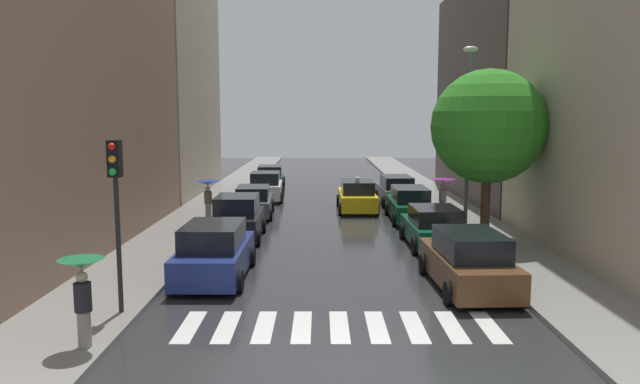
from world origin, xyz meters
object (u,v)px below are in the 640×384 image
(parked_car_left_nearest, at_px, (213,253))
(pedestrian_by_kerb, at_px, (441,188))
(parked_car_right_fourth, at_px, (394,191))
(pedestrian_foreground, at_px, (206,190))
(parked_car_left_third, at_px, (252,202))
(street_tree_right, at_px, (486,127))
(parked_car_left_fourth, at_px, (264,187))
(parked_car_right_second, at_px, (432,228))
(parked_car_right_third, at_px, (408,205))
(pedestrian_near_tree, at_px, (80,285))
(traffic_light_left_corner, at_px, (114,188))
(taxi_midroad, at_px, (355,196))
(parked_car_left_fifth, at_px, (268,177))
(parked_car_right_nearest, at_px, (466,261))
(lamp_post_right, at_px, (466,129))
(parked_car_left_second, at_px, (236,219))

(parked_car_left_nearest, height_order, pedestrian_by_kerb, pedestrian_by_kerb)
(parked_car_right_fourth, distance_m, pedestrian_by_kerb, 5.61)
(parked_car_right_fourth, bearing_deg, pedestrian_foreground, 120.49)
(parked_car_left_third, xyz_separation_m, parked_car_right_fourth, (7.73, 4.24, 0.04))
(parked_car_left_nearest, distance_m, street_tree_right, 11.70)
(parked_car_left_fourth, distance_m, pedestrian_by_kerb, 11.47)
(parked_car_right_second, bearing_deg, parked_car_left_nearest, 119.52)
(parked_car_right_third, xyz_separation_m, pedestrian_near_tree, (-9.32, -16.16, 0.75))
(traffic_light_left_corner, bearing_deg, taxi_midroad, 67.68)
(street_tree_right, bearing_deg, traffic_light_left_corner, -142.74)
(parked_car_left_nearest, bearing_deg, pedestrian_foreground, 12.08)
(taxi_midroad, distance_m, pedestrian_near_tree, 20.46)
(parked_car_left_nearest, bearing_deg, street_tree_right, -61.99)
(parked_car_left_third, height_order, parked_car_right_second, parked_car_right_second)
(parked_car_left_third, xyz_separation_m, pedestrian_by_kerb, (9.31, -1.08, 0.86))
(parked_car_left_fifth, relative_size, parked_car_right_nearest, 0.92)
(pedestrian_near_tree, xyz_separation_m, traffic_light_left_corner, (0.01, 2.24, 1.77))
(lamp_post_right, bearing_deg, pedestrian_near_tree, -132.43)
(parked_car_left_third, height_order, street_tree_right, street_tree_right)
(parked_car_right_second, height_order, street_tree_right, street_tree_right)
(parked_car_right_nearest, bearing_deg, street_tree_right, -21.99)
(parked_car_left_second, xyz_separation_m, pedestrian_near_tree, (-1.63, -11.77, 0.68))
(parked_car_left_second, relative_size, pedestrian_foreground, 2.20)
(parked_car_left_second, distance_m, pedestrian_foreground, 4.24)
(parked_car_left_third, bearing_deg, street_tree_right, -125.31)
(parked_car_left_second, bearing_deg, street_tree_right, -95.21)
(parked_car_right_fourth, height_order, taxi_midroad, taxi_midroad)
(parked_car_left_nearest, height_order, pedestrian_foreground, pedestrian_foreground)
(parked_car_left_nearest, height_order, parked_car_right_second, parked_car_left_nearest)
(parked_car_right_nearest, bearing_deg, parked_car_right_third, -2.39)
(parked_car_right_third, bearing_deg, parked_car_left_third, 81.05)
(parked_car_left_fourth, height_order, parked_car_left_fifth, parked_car_left_fourth)
(pedestrian_near_tree, bearing_deg, parked_car_left_nearest, -130.50)
(parked_car_left_nearest, xyz_separation_m, parked_car_left_third, (-0.08, 11.51, -0.10))
(parked_car_right_second, bearing_deg, pedestrian_foreground, 61.21)
(pedestrian_by_kerb, bearing_deg, parked_car_left_fourth, -163.48)
(parked_car_left_third, xyz_separation_m, traffic_light_left_corner, (-1.63, -15.13, 2.56))
(parked_car_right_nearest, height_order, traffic_light_left_corner, traffic_light_left_corner)
(parked_car_left_nearest, xyz_separation_m, street_tree_right, (9.80, 5.14, 3.79))
(taxi_midroad, bearing_deg, street_tree_right, -151.43)
(parked_car_left_fourth, relative_size, parked_car_right_second, 0.96)
(lamp_post_right, bearing_deg, traffic_light_left_corner, -138.29)
(parked_car_left_nearest, distance_m, pedestrian_by_kerb, 13.95)
(taxi_midroad, xyz_separation_m, lamp_post_right, (4.03, -7.17, 3.75))
(parked_car_left_fourth, relative_size, pedestrian_by_kerb, 2.20)
(lamp_post_right, bearing_deg, taxi_midroad, 119.36)
(parked_car_left_fourth, relative_size, taxi_midroad, 0.88)
(parked_car_right_third, relative_size, pedestrian_near_tree, 2.47)
(parked_car_left_nearest, bearing_deg, parked_car_left_third, 0.76)
(pedestrian_near_tree, bearing_deg, parked_car_right_fourth, -137.54)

